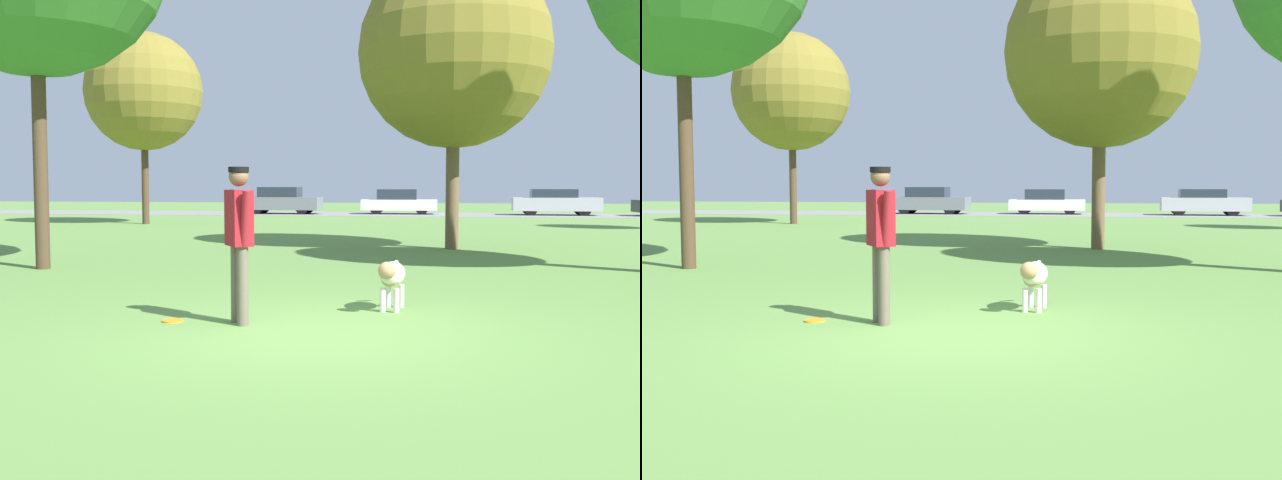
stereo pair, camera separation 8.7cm
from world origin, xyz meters
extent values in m
plane|color=#608C42|center=(0.00, 0.00, 0.00)|extent=(120.00, 120.00, 0.00)
cube|color=gray|center=(0.00, 32.77, 0.01)|extent=(120.00, 6.00, 0.01)
cylinder|color=#665B4C|center=(-0.85, 0.32, 0.44)|extent=(0.18, 0.18, 0.87)
cylinder|color=#665B4C|center=(-0.97, 0.49, 0.44)|extent=(0.18, 0.18, 0.87)
cube|color=maroon|center=(-0.91, 0.40, 1.18)|extent=(0.40, 0.45, 0.62)
cylinder|color=maroon|center=(-0.79, 0.22, 1.18)|extent=(0.19, 0.23, 0.62)
cylinder|color=maroon|center=(-1.03, 0.59, 1.18)|extent=(0.19, 0.23, 0.62)
sphere|color=brown|center=(-0.91, 0.40, 1.63)|extent=(0.30, 0.30, 0.22)
cylinder|color=black|center=(-0.91, 0.40, 1.71)|extent=(0.32, 0.32, 0.06)
ellipsoid|color=silver|center=(0.68, 1.64, 0.45)|extent=(0.36, 0.66, 0.30)
ellipsoid|color=tan|center=(0.67, 1.47, 0.39)|extent=(0.23, 0.19, 0.17)
sphere|color=tan|center=(0.65, 1.25, 0.53)|extent=(0.23, 0.23, 0.21)
cylinder|color=silver|center=(0.75, 1.44, 0.15)|extent=(0.08, 0.08, 0.29)
cylinder|color=silver|center=(0.58, 1.45, 0.15)|extent=(0.08, 0.08, 0.29)
cylinder|color=silver|center=(0.78, 1.83, 0.15)|extent=(0.08, 0.08, 0.29)
cylinder|color=silver|center=(0.62, 1.85, 0.15)|extent=(0.08, 0.08, 0.29)
cylinder|color=silver|center=(0.72, 2.04, 0.49)|extent=(0.07, 0.21, 0.19)
cylinder|color=orange|center=(-1.69, 0.40, 0.01)|extent=(0.24, 0.24, 0.02)
torus|color=orange|center=(-1.69, 0.40, 0.01)|extent=(0.24, 0.24, 0.02)
cylinder|color=#4C3826|center=(-10.75, 20.91, 1.76)|extent=(0.28, 0.28, 3.53)
sphere|color=olive|center=(-10.75, 20.91, 5.28)|extent=(4.67, 4.67, 4.67)
cylinder|color=#4C3826|center=(-6.03, 5.11, 2.06)|extent=(0.26, 0.26, 4.12)
cylinder|color=brown|center=(1.41, 10.86, 1.50)|extent=(0.32, 0.32, 3.00)
sphere|color=olive|center=(1.41, 10.86, 4.73)|extent=(4.61, 4.61, 4.61)
cube|color=slate|center=(-7.73, 32.39, 0.58)|extent=(4.25, 1.82, 0.69)
cube|color=#232D38|center=(-7.86, 32.39, 1.20)|extent=(2.22, 1.54, 0.54)
cylinder|color=black|center=(-6.45, 33.12, 0.33)|extent=(0.67, 0.21, 0.66)
cylinder|color=black|center=(-6.48, 31.61, 0.33)|extent=(0.67, 0.21, 0.66)
cylinder|color=black|center=(-8.99, 33.16, 0.33)|extent=(0.67, 0.21, 0.66)
cylinder|color=black|center=(-9.01, 31.66, 0.33)|extent=(0.67, 0.21, 0.66)
cube|color=white|center=(-1.40, 33.16, 0.51)|extent=(4.11, 1.92, 0.57)
cube|color=#232D38|center=(-1.52, 33.16, 1.07)|extent=(2.15, 1.61, 0.55)
cylinder|color=black|center=(-0.21, 33.98, 0.32)|extent=(0.64, 0.22, 0.64)
cylinder|color=black|center=(-0.16, 32.42, 0.32)|extent=(0.64, 0.22, 0.64)
cylinder|color=black|center=(-2.64, 33.90, 0.32)|extent=(0.64, 0.22, 0.64)
cylinder|color=black|center=(-2.59, 32.35, 0.32)|extent=(0.64, 0.22, 0.64)
cube|color=#B7B7BC|center=(6.74, 32.91, 0.58)|extent=(4.43, 1.82, 0.69)
cube|color=#232D38|center=(6.61, 32.92, 1.14)|extent=(2.32, 1.54, 0.44)
cylinder|color=black|center=(8.08, 33.63, 0.34)|extent=(0.68, 0.21, 0.68)
cylinder|color=black|center=(8.04, 32.14, 0.34)|extent=(0.68, 0.21, 0.68)
cylinder|color=black|center=(5.44, 33.69, 0.34)|extent=(0.68, 0.21, 0.68)
cylinder|color=black|center=(5.41, 32.19, 0.34)|extent=(0.68, 0.21, 0.68)
camera|label=1|loc=(1.39, -7.53, 1.53)|focal=42.00mm
camera|label=2|loc=(1.48, -7.52, 1.53)|focal=42.00mm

